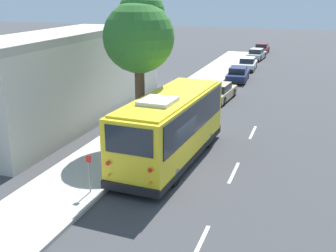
# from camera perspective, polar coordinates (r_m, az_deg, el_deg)

# --- Properties ---
(ground_plane) EXTENTS (160.00, 160.00, 0.00)m
(ground_plane) POSITION_cam_1_polar(r_m,az_deg,el_deg) (18.91, 0.75, -6.58)
(ground_plane) COLOR #3D3D3F
(sidewalk_slab) EXTENTS (80.00, 3.26, 0.15)m
(sidewalk_slab) POSITION_cam_1_polar(r_m,az_deg,el_deg) (20.29, -9.50, -4.86)
(sidewalk_slab) COLOR beige
(sidewalk_slab) RESTS_ON ground
(curb_strip) EXTENTS (80.00, 0.14, 0.15)m
(curb_strip) POSITION_cam_1_polar(r_m,az_deg,el_deg) (19.58, -5.09, -5.53)
(curb_strip) COLOR #AAA69D
(curb_strip) RESTS_ON ground
(shuttle_bus) EXTENTS (8.92, 3.00, 3.42)m
(shuttle_bus) POSITION_cam_1_polar(r_m,az_deg,el_deg) (19.75, 0.40, 0.19)
(shuttle_bus) COLOR yellow
(shuttle_bus) RESTS_ON ground
(parked_sedan_tan) EXTENTS (4.63, 1.99, 1.26)m
(parked_sedan_tan) POSITION_cam_1_polar(r_m,az_deg,el_deg) (31.87, 6.92, 4.57)
(parked_sedan_tan) COLOR tan
(parked_sedan_tan) RESTS_ON ground
(parked_sedan_navy) EXTENTS (4.59, 1.90, 1.28)m
(parked_sedan_navy) POSITION_cam_1_polar(r_m,az_deg,el_deg) (39.14, 9.45, 6.93)
(parked_sedan_navy) COLOR #19234C
(parked_sedan_navy) RESTS_ON ground
(parked_sedan_white) EXTENTS (4.33, 1.82, 1.26)m
(parked_sedan_white) POSITION_cam_1_polar(r_m,az_deg,el_deg) (45.14, 10.72, 8.27)
(parked_sedan_white) COLOR silver
(parked_sedan_white) RESTS_ON ground
(parked_sedan_silver) EXTENTS (4.46, 1.94, 1.29)m
(parked_sedan_silver) POSITION_cam_1_polar(r_m,az_deg,el_deg) (52.20, 11.89, 9.47)
(parked_sedan_silver) COLOR #A8AAAF
(parked_sedan_silver) RESTS_ON ground
(parked_sedan_maroon) EXTENTS (4.19, 1.72, 1.26)m
(parked_sedan_maroon) POSITION_cam_1_polar(r_m,az_deg,el_deg) (57.86, 12.58, 10.20)
(parked_sedan_maroon) COLOR maroon
(parked_sedan_maroon) RESTS_ON ground
(street_tree) EXTENTS (3.64, 3.64, 7.80)m
(street_tree) POSITION_cam_1_polar(r_m,az_deg,el_deg) (21.91, -3.90, 12.44)
(street_tree) COLOR brown
(street_tree) RESTS_ON sidewalk_slab
(sign_post_near) EXTENTS (0.06, 0.22, 1.55)m
(sign_post_near) POSITION_cam_1_polar(r_m,az_deg,el_deg) (16.99, -10.60, -6.33)
(sign_post_near) COLOR gray
(sign_post_near) RESTS_ON sidewalk_slab
(sign_post_far) EXTENTS (0.06, 0.06, 1.23)m
(sign_post_far) POSITION_cam_1_polar(r_m,az_deg,el_deg) (18.41, -8.02, -4.86)
(sign_post_far) COLOR gray
(sign_post_far) RESTS_ON sidewalk_slab
(building_backdrop) EXTENTS (18.08, 6.54, 5.60)m
(building_backdrop) POSITION_cam_1_polar(r_m,az_deg,el_deg) (27.89, -14.48, 6.49)
(building_backdrop) COLOR beige
(building_backdrop) RESTS_ON ground
(lane_stripe_behind) EXTENTS (2.40, 0.14, 0.01)m
(lane_stripe_behind) POSITION_cam_1_polar(r_m,az_deg,el_deg) (14.15, 4.32, -15.71)
(lane_stripe_behind) COLOR silver
(lane_stripe_behind) RESTS_ON ground
(lane_stripe_mid) EXTENTS (2.40, 0.14, 0.01)m
(lane_stripe_mid) POSITION_cam_1_polar(r_m,az_deg,el_deg) (19.33, 8.91, -6.23)
(lane_stripe_mid) COLOR silver
(lane_stripe_mid) RESTS_ON ground
(lane_stripe_ahead) EXTENTS (2.40, 0.14, 0.01)m
(lane_stripe_ahead) POSITION_cam_1_polar(r_m,az_deg,el_deg) (24.89, 11.42, -0.84)
(lane_stripe_ahead) COLOR silver
(lane_stripe_ahead) RESTS_ON ground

